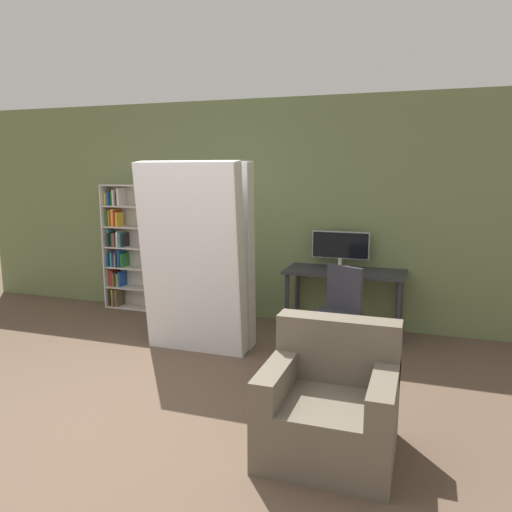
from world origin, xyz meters
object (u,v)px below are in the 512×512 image
(mattress_near, at_px, (193,259))
(mattress_far, at_px, (205,255))
(office_chair, at_px, (335,323))
(armchair, at_px, (331,404))
(bookshelf, at_px, (126,246))
(monitor, at_px, (340,248))

(mattress_near, height_order, mattress_far, mattress_near)
(office_chair, xyz_separation_m, armchair, (0.26, -1.65, -0.05))
(office_chair, bearing_deg, mattress_near, -167.87)
(office_chair, height_order, bookshelf, bookshelf)
(bookshelf, bearing_deg, armchair, -38.68)
(mattress_far, distance_m, armchair, 2.42)
(bookshelf, relative_size, mattress_near, 0.86)
(monitor, xyz_separation_m, mattress_near, (-1.28, -1.24, 0.00))
(monitor, xyz_separation_m, mattress_far, (-1.28, -0.95, -0.00))
(monitor, distance_m, bookshelf, 2.91)
(mattress_near, bearing_deg, office_chair, 12.13)
(mattress_near, xyz_separation_m, armchair, (1.66, -1.35, -0.66))
(bookshelf, distance_m, armchair, 4.24)
(bookshelf, xyz_separation_m, mattress_far, (1.63, -0.99, 0.13))
(bookshelf, distance_m, mattress_far, 1.91)
(mattress_far, bearing_deg, office_chair, 0.41)
(armchair, bearing_deg, monitor, 98.39)
(mattress_near, bearing_deg, armchair, -39.20)
(office_chair, bearing_deg, monitor, 97.50)
(monitor, relative_size, office_chair, 0.72)
(office_chair, distance_m, mattress_far, 1.52)
(office_chair, bearing_deg, armchair, -81.11)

